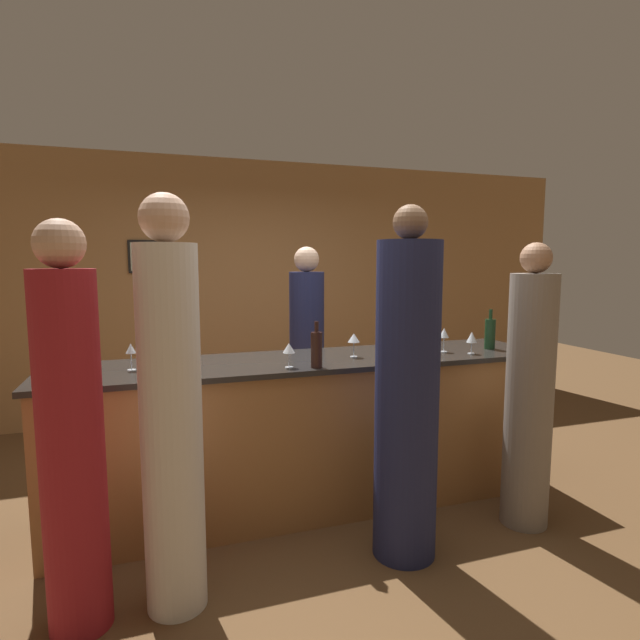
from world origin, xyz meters
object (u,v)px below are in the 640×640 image
guest_1 (71,440)px  guest_2 (171,417)px  bartender (307,358)px  wine_bottle_1 (317,349)px  guest_0 (407,397)px  guest_3 (529,395)px  wine_bottle_0 (490,333)px

guest_1 → guest_2: 0.44m
guest_2 → bartender: bearing=54.8°
bartender → wine_bottle_1: 1.26m
bartender → guest_0: 1.65m
guest_0 → guest_3: 0.91m
guest_1 → guest_3: (2.62, 0.11, -0.05)m
guest_1 → wine_bottle_0: size_ratio=6.24×
guest_2 → guest_0: bearing=1.9°
guest_0 → guest_2: guest_2 is taller
bartender → wine_bottle_1: bearing=76.0°
guest_0 → guest_2: bearing=-178.1°
guest_3 → wine_bottle_0: bearing=75.6°
bartender → guest_0: size_ratio=0.91×
bartender → wine_bottle_1: size_ratio=6.26×
guest_1 → guest_3: guest_1 is taller
guest_0 → guest_3: guest_0 is taller
guest_3 → wine_bottle_1: 1.39m
bartender → guest_3: bartender is taller
guest_3 → guest_2: bearing=-177.3°
guest_3 → guest_1: bearing=-177.6°
guest_0 → wine_bottle_0: size_ratio=6.65×
wine_bottle_0 → guest_1: bearing=-165.2°
guest_0 → guest_2: 1.28m
bartender → guest_1: (-1.62, -1.69, 0.04)m
bartender → wine_bottle_0: 1.53m
guest_0 → guest_2: (-1.28, -0.04, 0.03)m
guest_1 → guest_0: bearing=1.7°
bartender → guest_1: size_ratio=0.97×
guest_2 → wine_bottle_1: size_ratio=6.90×
guest_2 → guest_3: (2.19, 0.10, -0.11)m
guest_2 → guest_3: 2.19m
bartender → guest_0: bearing=93.2°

